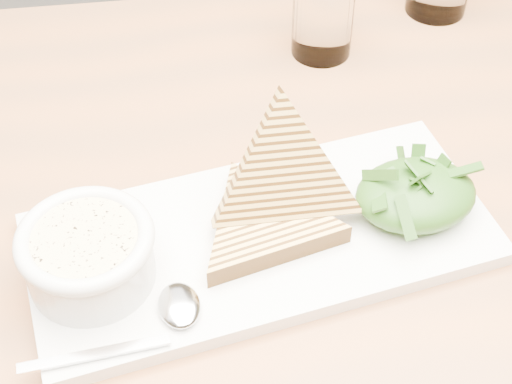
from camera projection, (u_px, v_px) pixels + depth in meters
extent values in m
cube|color=#9A5B32|center=(376.00, 205.00, 0.79)|extent=(1.23, 0.89, 0.04)
cube|color=white|center=(261.00, 239.00, 0.72)|extent=(0.44, 0.22, 0.02)
cylinder|color=white|center=(90.00, 261.00, 0.67)|extent=(0.11, 0.11, 0.04)
cylinder|color=beige|center=(85.00, 240.00, 0.65)|extent=(0.09, 0.09, 0.01)
torus|color=white|center=(84.00, 239.00, 0.65)|extent=(0.12, 0.12, 0.01)
ellipsoid|color=#164010|center=(416.00, 195.00, 0.72)|extent=(0.11, 0.09, 0.04)
ellipsoid|color=silver|center=(179.00, 305.00, 0.65)|extent=(0.04, 0.05, 0.01)
cube|color=silver|center=(94.00, 354.00, 0.62)|extent=(0.12, 0.01, 0.00)
cylinder|color=white|center=(323.00, 12.00, 0.90)|extent=(0.07, 0.07, 0.11)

